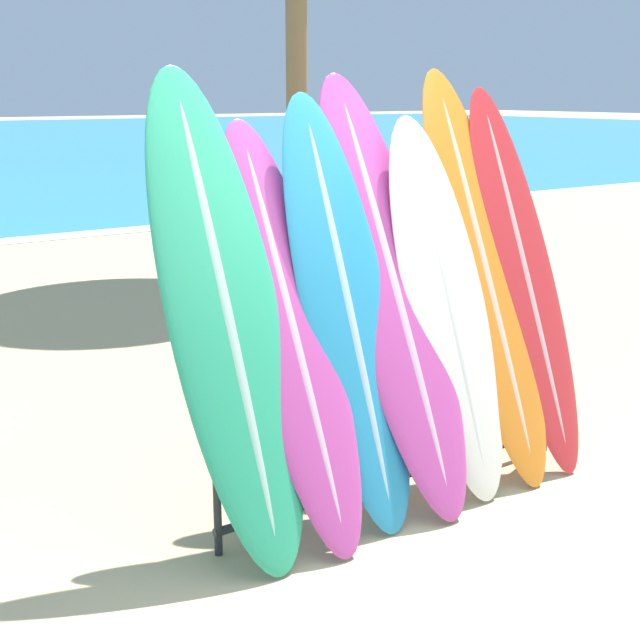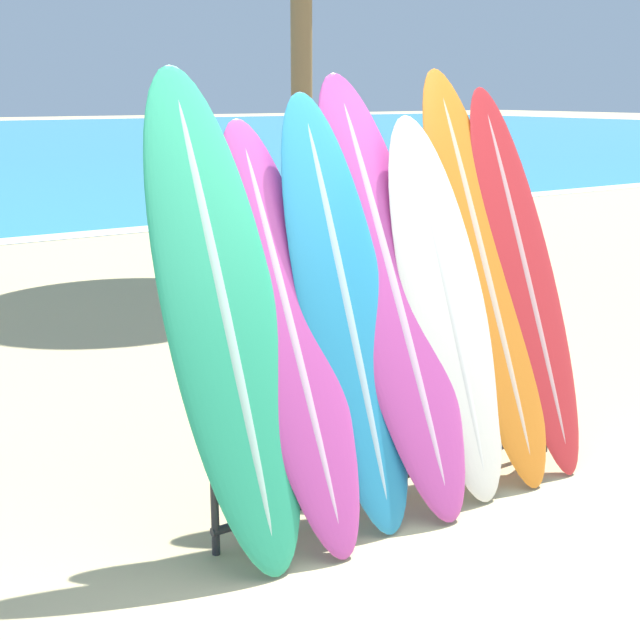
{
  "view_description": "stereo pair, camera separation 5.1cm",
  "coord_description": "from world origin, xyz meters",
  "px_view_note": "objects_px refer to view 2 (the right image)",
  "views": [
    {
      "loc": [
        -2.63,
        -2.75,
        2.16
      ],
      "look_at": [
        0.3,
        1.52,
        0.83
      ],
      "focal_mm": 50.0,
      "sensor_mm": 36.0,
      "label": 1
    },
    {
      "loc": [
        -2.59,
        -2.78,
        2.16
      ],
      "look_at": [
        0.3,
        1.52,
        0.83
      ],
      "focal_mm": 50.0,
      "sensor_mm": 36.0,
      "label": 2
    }
  ],
  "objects_px": {
    "surfboard_slot_4": "(446,306)",
    "surfboard_slot_5": "(484,274)",
    "surfboard_rack": "(403,420)",
    "surfboard_slot_1": "(289,332)",
    "surfboard_slot_2": "(345,310)",
    "surfboard_slot_3": "(391,290)",
    "surfboard_slot_0": "(223,314)",
    "surfboard_slot_6": "(524,277)"
  },
  "relations": [
    {
      "from": "surfboard_slot_3",
      "to": "surfboard_slot_6",
      "type": "bearing_deg",
      "value": -1.73
    },
    {
      "from": "surfboard_slot_0",
      "to": "surfboard_slot_4",
      "type": "distance_m",
      "value": 1.34
    },
    {
      "from": "surfboard_slot_0",
      "to": "surfboard_slot_2",
      "type": "distance_m",
      "value": 0.69
    },
    {
      "from": "surfboard_rack",
      "to": "surfboard_slot_4",
      "type": "xyz_separation_m",
      "value": [
        0.33,
        0.05,
        0.58
      ]
    },
    {
      "from": "surfboard_slot_2",
      "to": "surfboard_slot_4",
      "type": "relative_size",
      "value": 1.06
    },
    {
      "from": "surfboard_slot_3",
      "to": "surfboard_slot_2",
      "type": "bearing_deg",
      "value": -172.59
    },
    {
      "from": "surfboard_slot_6",
      "to": "surfboard_slot_3",
      "type": "bearing_deg",
      "value": 178.27
    },
    {
      "from": "surfboard_rack",
      "to": "surfboard_slot_5",
      "type": "bearing_deg",
      "value": 10.46
    },
    {
      "from": "surfboard_slot_3",
      "to": "surfboard_slot_5",
      "type": "bearing_deg",
      "value": -0.17
    },
    {
      "from": "surfboard_slot_6",
      "to": "surfboard_slot_0",
      "type": "bearing_deg",
      "value": 179.45
    },
    {
      "from": "surfboard_slot_4",
      "to": "surfboard_slot_1",
      "type": "bearing_deg",
      "value": 178.3
    },
    {
      "from": "surfboard_rack",
      "to": "surfboard_slot_4",
      "type": "height_order",
      "value": "surfboard_slot_4"
    },
    {
      "from": "surfboard_slot_0",
      "to": "surfboard_slot_3",
      "type": "bearing_deg",
      "value": 0.58
    },
    {
      "from": "surfboard_slot_2",
      "to": "surfboard_slot_4",
      "type": "height_order",
      "value": "surfboard_slot_2"
    },
    {
      "from": "surfboard_slot_0",
      "to": "surfboard_slot_6",
      "type": "distance_m",
      "value": 1.99
    },
    {
      "from": "surfboard_rack",
      "to": "surfboard_slot_1",
      "type": "relative_size",
      "value": 1.13
    },
    {
      "from": "surfboard_rack",
      "to": "surfboard_slot_2",
      "type": "xyz_separation_m",
      "value": [
        -0.33,
        0.08,
        0.64
      ]
    },
    {
      "from": "surfboard_rack",
      "to": "surfboard_slot_2",
      "type": "distance_m",
      "value": 0.72
    },
    {
      "from": "surfboard_slot_0",
      "to": "surfboard_slot_1",
      "type": "xyz_separation_m",
      "value": [
        0.34,
        -0.04,
        -0.13
      ]
    },
    {
      "from": "surfboard_slot_1",
      "to": "surfboard_slot_4",
      "type": "xyz_separation_m",
      "value": [
        0.99,
        -0.03,
        0.0
      ]
    },
    {
      "from": "surfboard_slot_4",
      "to": "surfboard_slot_5",
      "type": "distance_m",
      "value": 0.38
    },
    {
      "from": "surfboard_slot_0",
      "to": "surfboard_slot_1",
      "type": "bearing_deg",
      "value": -6.47
    },
    {
      "from": "surfboard_slot_3",
      "to": "surfboard_slot_6",
      "type": "relative_size",
      "value": 1.04
    },
    {
      "from": "surfboard_slot_1",
      "to": "surfboard_slot_3",
      "type": "relative_size",
      "value": 0.9
    },
    {
      "from": "surfboard_rack",
      "to": "surfboard_slot_0",
      "type": "xyz_separation_m",
      "value": [
        -1.01,
        0.12,
        0.71
      ]
    },
    {
      "from": "surfboard_rack",
      "to": "surfboard_slot_2",
      "type": "height_order",
      "value": "surfboard_slot_2"
    },
    {
      "from": "surfboard_slot_6",
      "to": "surfboard_slot_2",
      "type": "bearing_deg",
      "value": -179.42
    },
    {
      "from": "surfboard_slot_4",
      "to": "surfboard_slot_5",
      "type": "relative_size",
      "value": 0.89
    },
    {
      "from": "surfboard_slot_0",
      "to": "surfboard_slot_5",
      "type": "bearing_deg",
      "value": 0.28
    },
    {
      "from": "surfboard_rack",
      "to": "surfboard_slot_6",
      "type": "bearing_deg",
      "value": 5.7
    },
    {
      "from": "surfboard_slot_1",
      "to": "surfboard_slot_3",
      "type": "distance_m",
      "value": 0.68
    },
    {
      "from": "surfboard_slot_1",
      "to": "surfboard_slot_5",
      "type": "distance_m",
      "value": 1.35
    },
    {
      "from": "surfboard_slot_5",
      "to": "surfboard_slot_4",
      "type": "bearing_deg",
      "value": -167.78
    },
    {
      "from": "surfboard_rack",
      "to": "surfboard_slot_1",
      "type": "distance_m",
      "value": 0.89
    },
    {
      "from": "surfboard_slot_0",
      "to": "surfboard_slot_3",
      "type": "relative_size",
      "value": 1.01
    },
    {
      "from": "surfboard_rack",
      "to": "surfboard_slot_3",
      "type": "bearing_deg",
      "value": 88.77
    },
    {
      "from": "surfboard_rack",
      "to": "surfboard_slot_3",
      "type": "relative_size",
      "value": 1.02
    },
    {
      "from": "surfboard_slot_1",
      "to": "surfboard_slot_3",
      "type": "bearing_deg",
      "value": 4.19
    },
    {
      "from": "surfboard_slot_0",
      "to": "surfboard_slot_5",
      "type": "xyz_separation_m",
      "value": [
        1.69,
        0.01,
        0.0
      ]
    },
    {
      "from": "surfboard_rack",
      "to": "surfboard_slot_3",
      "type": "xyz_separation_m",
      "value": [
        0.0,
        0.13,
        0.7
      ]
    },
    {
      "from": "surfboard_rack",
      "to": "surfboard_slot_1",
      "type": "height_order",
      "value": "surfboard_slot_1"
    },
    {
      "from": "surfboard_rack",
      "to": "surfboard_slot_4",
      "type": "distance_m",
      "value": 0.67
    }
  ]
}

